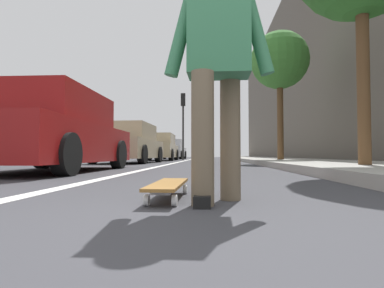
{
  "coord_description": "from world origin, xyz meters",
  "views": [
    {
      "loc": [
        -0.57,
        -0.21,
        0.31
      ],
      "look_at": [
        10.51,
        0.48,
        0.7
      ],
      "focal_mm": 29.09,
      "sensor_mm": 36.0,
      "label": 1
    }
  ],
  "objects": [
    {
      "name": "parked_car_far",
      "position": [
        16.77,
        2.7,
        0.71
      ],
      "size": [
        4.53,
        1.9,
        1.48
      ],
      "color": "tan",
      "rests_on": "ground"
    },
    {
      "name": "skater_person",
      "position": [
        1.44,
        -0.25,
        0.94
      ],
      "size": [
        0.46,
        0.72,
        1.64
      ],
      "color": "brown",
      "rests_on": "ground"
    },
    {
      "name": "building_facade",
      "position": [
        22.0,
        -5.92,
        5.75
      ],
      "size": [
        40.0,
        1.2,
        11.51
      ],
      "primitive_type": "cube",
      "color": "#5A534A",
      "rests_on": "ground"
    },
    {
      "name": "skateboard",
      "position": [
        1.59,
        0.09,
        0.09
      ],
      "size": [
        0.84,
        0.21,
        0.11
      ],
      "color": "white",
      "rests_on": "ground"
    },
    {
      "name": "ground_plane",
      "position": [
        10.0,
        0.0,
        0.0
      ],
      "size": [
        80.0,
        80.0,
        0.0
      ],
      "primitive_type": "plane",
      "color": "#38383D"
    },
    {
      "name": "parked_car_end",
      "position": [
        23.35,
        2.81,
        0.71
      ],
      "size": [
        4.22,
        1.98,
        1.48
      ],
      "color": "#B7B7BC",
      "rests_on": "ground"
    },
    {
      "name": "street_tree_mid",
      "position": [
        11.38,
        -2.83,
        3.91
      ],
      "size": [
        2.2,
        2.2,
        5.04
      ],
      "color": "brown",
      "rests_on": "ground"
    },
    {
      "name": "sidewalk_curb",
      "position": [
        18.0,
        -3.23,
        0.07
      ],
      "size": [
        52.0,
        3.2,
        0.14
      ],
      "primitive_type": "cube",
      "color": "#9E9B93",
      "rests_on": "ground"
    },
    {
      "name": "parked_car_near",
      "position": [
        5.06,
        2.79,
        0.71
      ],
      "size": [
        4.15,
        2.01,
        1.48
      ],
      "color": "maroon",
      "rests_on": "ground"
    },
    {
      "name": "lane_stripe_white",
      "position": [
        20.0,
        1.19,
        0.0
      ],
      "size": [
        52.0,
        0.16,
        0.01
      ],
      "primitive_type": "cube",
      "color": "silver",
      "rests_on": "ground"
    },
    {
      "name": "parked_car_mid",
      "position": [
        11.13,
        2.95,
        0.72
      ],
      "size": [
        4.25,
        2.12,
        1.49
      ],
      "color": "tan",
      "rests_on": "ground"
    },
    {
      "name": "traffic_light",
      "position": [
        19.25,
        1.59,
        2.95
      ],
      "size": [
        0.33,
        0.28,
        4.27
      ],
      "color": "#2D2D2D",
      "rests_on": "ground"
    }
  ]
}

